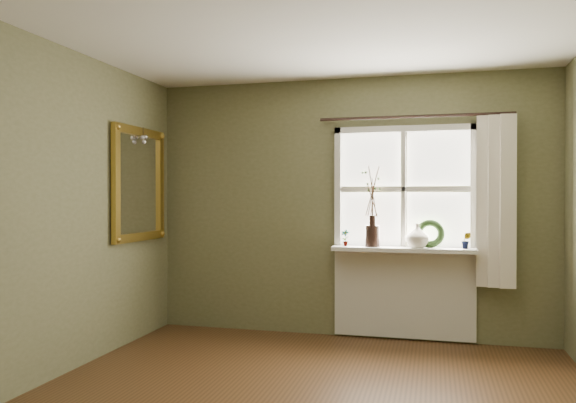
% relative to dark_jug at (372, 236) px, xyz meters
% --- Properties ---
extents(ceiling, '(4.50, 4.50, 0.00)m').
position_rel_dark_jug_xyz_m(ceiling, '(-0.26, -2.12, 1.58)').
color(ceiling, silver).
rests_on(ceiling, ground).
extents(wall_back, '(4.00, 0.10, 2.60)m').
position_rel_dark_jug_xyz_m(wall_back, '(-0.26, 0.18, 0.28)').
color(wall_back, '#616140').
rests_on(wall_back, ground).
extents(wall_left, '(0.10, 4.50, 2.60)m').
position_rel_dark_jug_xyz_m(wall_left, '(-2.31, -2.12, 0.28)').
color(wall_left, '#616140').
rests_on(wall_left, ground).
extents(wall_front, '(4.00, 0.10, 2.60)m').
position_rel_dark_jug_xyz_m(wall_front, '(-0.26, -4.42, 0.28)').
color(wall_front, '#616140').
rests_on(wall_front, ground).
extents(window_frame, '(1.36, 0.06, 1.24)m').
position_rel_dark_jug_xyz_m(window_frame, '(0.29, 0.11, 0.46)').
color(window_frame, silver).
rests_on(window_frame, wall_back).
extents(window_sill, '(1.36, 0.26, 0.04)m').
position_rel_dark_jug_xyz_m(window_sill, '(0.29, 0.00, -0.12)').
color(window_sill, silver).
rests_on(window_sill, wall_back).
extents(window_apron, '(1.36, 0.04, 0.88)m').
position_rel_dark_jug_xyz_m(window_apron, '(0.29, 0.11, -0.56)').
color(window_apron, silver).
rests_on(window_apron, ground).
extents(dark_jug, '(0.16, 0.16, 0.21)m').
position_rel_dark_jug_xyz_m(dark_jug, '(0.00, 0.00, 0.00)').
color(dark_jug, black).
rests_on(dark_jug, window_sill).
extents(cream_vase, '(0.28, 0.28, 0.23)m').
position_rel_dark_jug_xyz_m(cream_vase, '(0.43, 0.00, 0.01)').
color(cream_vase, beige).
rests_on(cream_vase, window_sill).
extents(wreath, '(0.27, 0.12, 0.28)m').
position_rel_dark_jug_xyz_m(wreath, '(0.54, 0.04, 0.00)').
color(wreath, '#263F1C').
rests_on(wreath, window_sill).
extents(potted_plant_left, '(0.10, 0.08, 0.16)m').
position_rel_dark_jug_xyz_m(potted_plant_left, '(-0.27, 0.00, -0.02)').
color(potted_plant_left, '#263F1C').
rests_on(potted_plant_left, window_sill).
extents(potted_plant_right, '(0.10, 0.08, 0.16)m').
position_rel_dark_jug_xyz_m(potted_plant_right, '(0.87, 0.00, -0.03)').
color(potted_plant_right, '#263F1C').
rests_on(potted_plant_right, window_sill).
extents(curtain, '(0.36, 0.12, 1.59)m').
position_rel_dark_jug_xyz_m(curtain, '(1.13, 0.01, 0.34)').
color(curtain, beige).
rests_on(curtain, wall_back).
extents(curtain_rod, '(1.84, 0.03, 0.03)m').
position_rel_dark_jug_xyz_m(curtain_rod, '(0.39, 0.05, 1.16)').
color(curtain_rod, black).
rests_on(curtain_rod, wall_back).
extents(gilt_mirror, '(0.10, 0.93, 1.11)m').
position_rel_dark_jug_xyz_m(gilt_mirror, '(-2.22, -0.54, 0.51)').
color(gilt_mirror, white).
rests_on(gilt_mirror, wall_left).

